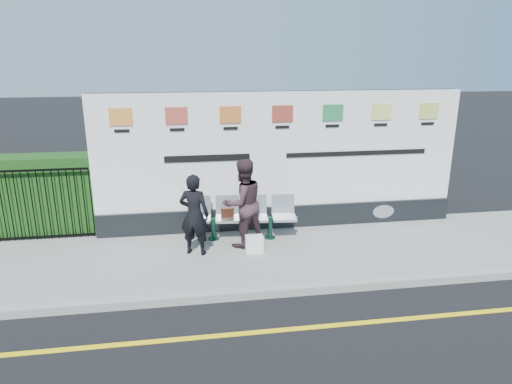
% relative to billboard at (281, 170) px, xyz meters
% --- Properties ---
extents(ground, '(80.00, 80.00, 0.00)m').
position_rel_billboard_xyz_m(ground, '(-0.50, -3.85, -1.42)').
color(ground, black).
extents(pavement, '(14.00, 3.00, 0.12)m').
position_rel_billboard_xyz_m(pavement, '(-0.50, -1.35, -1.36)').
color(pavement, gray).
rests_on(pavement, ground).
extents(kerb, '(14.00, 0.18, 0.14)m').
position_rel_billboard_xyz_m(kerb, '(-0.50, -2.85, -1.35)').
color(kerb, gray).
rests_on(kerb, ground).
extents(yellow_line, '(14.00, 0.10, 0.01)m').
position_rel_billboard_xyz_m(yellow_line, '(-0.50, -3.85, -1.42)').
color(yellow_line, yellow).
rests_on(yellow_line, ground).
extents(billboard, '(8.00, 0.30, 3.00)m').
position_rel_billboard_xyz_m(billboard, '(0.00, 0.00, 0.00)').
color(billboard, black).
rests_on(billboard, pavement).
extents(hedge, '(2.35, 0.70, 1.70)m').
position_rel_billboard_xyz_m(hedge, '(-5.08, 0.45, -0.45)').
color(hedge, '#1A4314').
rests_on(hedge, pavement).
extents(railing, '(2.05, 0.06, 1.54)m').
position_rel_billboard_xyz_m(railing, '(-5.08, -0.00, -0.53)').
color(railing, black).
rests_on(railing, pavement).
extents(bench, '(2.32, 0.79, 0.49)m').
position_rel_billboard_xyz_m(bench, '(-0.95, -0.60, -1.06)').
color(bench, '#B1B8BB').
rests_on(bench, pavement).
extents(woman_left, '(0.68, 0.56, 1.61)m').
position_rel_billboard_xyz_m(woman_left, '(-1.93, -1.20, -0.50)').
color(woman_left, black).
rests_on(woman_left, pavement).
extents(woman_right, '(1.08, 0.98, 1.80)m').
position_rel_billboard_xyz_m(woman_right, '(-0.96, -0.94, -0.40)').
color(woman_right, '#3B262D').
rests_on(woman_right, pavement).
extents(handbag_brown, '(0.26, 0.12, 0.20)m').
position_rel_billboard_xyz_m(handbag_brown, '(-1.24, -0.58, -0.71)').
color(handbag_brown, black).
rests_on(handbag_brown, bench).
extents(carrier_bag_white, '(0.34, 0.21, 0.34)m').
position_rel_billboard_xyz_m(carrier_bag_white, '(-0.79, -1.33, -1.13)').
color(carrier_bag_white, white).
rests_on(carrier_bag_white, pavement).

